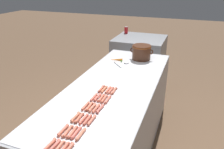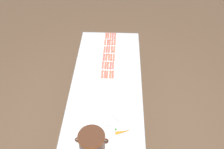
{
  "view_description": "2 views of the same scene",
  "coord_description": "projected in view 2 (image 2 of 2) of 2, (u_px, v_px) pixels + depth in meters",
  "views": [
    {
      "loc": [
        0.71,
        -1.99,
        1.9
      ],
      "look_at": [
        -0.06,
        0.1,
        0.94
      ],
      "focal_mm": 35.63,
      "sensor_mm": 36.0,
      "label": 1
    },
    {
      "loc": [
        -0.16,
        2.17,
        3.05
      ],
      "look_at": [
        -0.06,
        -0.19,
        0.89
      ],
      "focal_mm": 40.61,
      "sensor_mm": 36.0,
      "label": 2
    }
  ],
  "objects": [
    {
      "name": "hot_dog_4",
      "position": [
        113.0,
        65.0,
        3.32
      ],
      "size": [
        0.02,
        0.15,
        0.02
      ],
      "color": "#D26855",
      "rests_on": "griddle_counter"
    },
    {
      "name": "hot_dog_21",
      "position": [
        106.0,
        57.0,
        3.45
      ],
      "size": [
        0.03,
        0.15,
        0.02
      ],
      "color": "#D26A51",
      "rests_on": "griddle_counter"
    },
    {
      "name": "hot_dog_0",
      "position": [
        115.0,
        36.0,
        3.83
      ],
      "size": [
        0.03,
        0.15,
        0.02
      ],
      "color": "#D3694F",
      "rests_on": "griddle_counter"
    },
    {
      "name": "hot_dog_27",
      "position": [
        104.0,
        57.0,
        3.45
      ],
      "size": [
        0.03,
        0.14,
        0.02
      ],
      "color": "#CE6456",
      "rests_on": "griddle_counter"
    },
    {
      "name": "griddle_counter",
      "position": [
        107.0,
        109.0,
        3.37
      ],
      "size": [
        0.86,
        2.31,
        0.89
      ],
      "color": "#9EA0A5",
      "rests_on": "ground_plane"
    },
    {
      "name": "ground_plane",
      "position": [
        107.0,
        128.0,
        3.66
      ],
      "size": [
        20.0,
        20.0,
        0.0
      ],
      "primitive_type": "plane",
      "color": "brown"
    },
    {
      "name": "hot_dog_2",
      "position": [
        114.0,
        49.0,
        3.57
      ],
      "size": [
        0.03,
        0.14,
        0.02
      ],
      "color": "#C97050",
      "rests_on": "griddle_counter"
    },
    {
      "name": "hot_dog_26",
      "position": [
        104.0,
        49.0,
        3.57
      ],
      "size": [
        0.03,
        0.15,
        0.02
      ],
      "color": "#CF6B54",
      "rests_on": "griddle_counter"
    },
    {
      "name": "hot_dog_1",
      "position": [
        115.0,
        42.0,
        3.71
      ],
      "size": [
        0.03,
        0.15,
        0.02
      ],
      "color": "#CB654C",
      "rests_on": "griddle_counter"
    },
    {
      "name": "hot_dog_28",
      "position": [
        103.0,
        65.0,
        3.33
      ],
      "size": [
        0.03,
        0.15,
        0.02
      ],
      "color": "#D36753",
      "rests_on": "griddle_counter"
    },
    {
      "name": "hot_dog_19",
      "position": [
        108.0,
        42.0,
        3.7
      ],
      "size": [
        0.03,
        0.15,
        0.02
      ],
      "color": "#CE6356",
      "rests_on": "griddle_counter"
    },
    {
      "name": "hot_dog_18",
      "position": [
        108.0,
        35.0,
        3.83
      ],
      "size": [
        0.03,
        0.15,
        0.02
      ],
      "color": "#D0674F",
      "rests_on": "griddle_counter"
    },
    {
      "name": "hot_dog_17",
      "position": [
        107.0,
        74.0,
        3.19
      ],
      "size": [
        0.03,
        0.15,
        0.02
      ],
      "color": "#D4684F",
      "rests_on": "griddle_counter"
    },
    {
      "name": "hot_dog_14",
      "position": [
        109.0,
        49.0,
        3.58
      ],
      "size": [
        0.03,
        0.15,
        0.02
      ],
      "color": "#D76451",
      "rests_on": "griddle_counter"
    },
    {
      "name": "carrot",
      "position": [
        123.0,
        131.0,
        2.55
      ],
      "size": [
        0.18,
        0.08,
        0.03
      ],
      "color": "orange",
      "rests_on": "griddle_counter"
    },
    {
      "name": "hot_dog_7",
      "position": [
        112.0,
        42.0,
        3.71
      ],
      "size": [
        0.03,
        0.15,
        0.02
      ],
      "color": "#CF6F54",
      "rests_on": "griddle_counter"
    },
    {
      "name": "hot_dog_22",
      "position": [
        105.0,
        65.0,
        3.32
      ],
      "size": [
        0.03,
        0.15,
        0.02
      ],
      "color": "#CE674D",
      "rests_on": "griddle_counter"
    },
    {
      "name": "hot_dog_29",
      "position": [
        102.0,
        74.0,
        3.19
      ],
      "size": [
        0.03,
        0.14,
        0.02
      ],
      "color": "#CD6A50",
      "rests_on": "griddle_counter"
    },
    {
      "name": "hot_dog_5",
      "position": [
        113.0,
        75.0,
        3.19
      ],
      "size": [
        0.03,
        0.15,
        0.02
      ],
      "color": "#D1644D",
      "rests_on": "griddle_counter"
    },
    {
      "name": "serving_spoon",
      "position": [
        111.0,
        124.0,
        2.63
      ],
      "size": [
        0.21,
        0.22,
        0.02
      ],
      "color": "#B7B7BC",
      "rests_on": "griddle_counter"
    },
    {
      "name": "hot_dog_6",
      "position": [
        113.0,
        36.0,
        3.83
      ],
      "size": [
        0.03,
        0.15,
        0.02
      ],
      "color": "#CF6456",
      "rests_on": "griddle_counter"
    },
    {
      "name": "hot_dog_8",
      "position": [
        112.0,
        49.0,
        3.58
      ],
      "size": [
        0.03,
        0.15,
        0.02
      ],
      "color": "#C9674D",
      "rests_on": "griddle_counter"
    },
    {
      "name": "hot_dog_25",
      "position": [
        105.0,
        42.0,
        3.71
      ],
      "size": [
        0.02,
        0.15,
        0.02
      ],
      "color": "#D37254",
      "rests_on": "griddle_counter"
    },
    {
      "name": "hot_dog_23",
      "position": [
        105.0,
        74.0,
        3.19
      ],
      "size": [
        0.03,
        0.15,
        0.02
      ],
      "color": "#CC6A55",
      "rests_on": "griddle_counter"
    },
    {
      "name": "hot_dog_20",
      "position": [
        107.0,
        49.0,
        3.58
      ],
      "size": [
        0.02,
        0.15,
        0.02
      ],
      "color": "#CF6450",
      "rests_on": "griddle_counter"
    },
    {
      "name": "hot_dog_16",
      "position": [
        108.0,
        65.0,
        3.32
      ],
      "size": [
        0.03,
        0.15,
        0.02
      ],
      "color": "#D2654C",
      "rests_on": "griddle_counter"
    },
    {
      "name": "hot_dog_10",
      "position": [
        111.0,
        66.0,
        3.32
      ],
      "size": [
        0.03,
        0.14,
        0.02
      ],
      "color": "#D56454",
      "rests_on": "griddle_counter"
    },
    {
      "name": "hot_dog_12",
      "position": [
        111.0,
        36.0,
        3.83
      ],
      "size": [
        0.03,
        0.15,
        0.02
      ],
      "color": "#CB6E54",
      "rests_on": "griddle_counter"
    },
    {
      "name": "hot_dog_15",
      "position": [
        109.0,
        57.0,
        3.45
      ],
      "size": [
        0.03,
        0.15,
        0.02
      ],
      "color": "#CC7155",
      "rests_on": "griddle_counter"
    },
    {
      "name": "hot_dog_11",
      "position": [
        110.0,
        74.0,
        3.19
      ],
      "size": [
        0.03,
        0.15,
        0.02
      ],
      "color": "#D0704C",
      "rests_on": "griddle_counter"
    },
    {
      "name": "hot_dog_24",
      "position": [
        106.0,
        36.0,
        3.83
      ],
      "size": [
        0.03,
        0.14,
        0.02
      ],
      "color": "#D56A52",
      "rests_on": "griddle_counter"
    },
    {
      "name": "hot_dog_3",
      "position": [
        114.0,
        57.0,
        3.44
      ],
      "size": [
        0.03,
        0.15,
        0.02
      ],
      "color": "#D56D53",
      "rests_on": "griddle_counter"
    },
    {
      "name": "hot_dog_9",
      "position": [
        111.0,
        57.0,
        3.45
      ],
      "size": [
        0.03,
        0.15,
        0.02
      ],
      "color": "#D76A4E",
      "rests_on": "griddle_counter"
    },
    {
      "name": "hot_dog_13",
      "position": [
        110.0,
        42.0,
        3.71
      ],
      "size": [
        0.03,
        0.15,
        0.02
      ],
      "color": "#CE6A51",
      "rests_on": "griddle_counter"
    },
    {
      "name": "bean_pot",
      "position": [
        92.0,
        141.0,
        2.37
      ],
      "size": [
        0.32,
        0.26,
        0.2
      ],
      "color": "#472616",
      "rests_on": "griddle_counter"
    }
  ]
}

